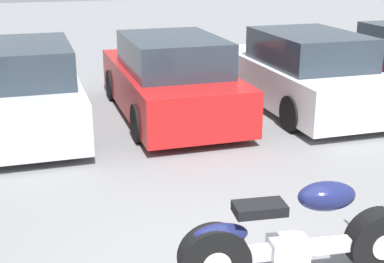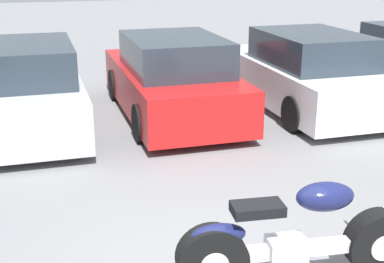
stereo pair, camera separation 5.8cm
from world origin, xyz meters
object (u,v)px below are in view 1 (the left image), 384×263
motorcycle (297,240)px  parked_car_white (302,73)px  parked_car_silver (23,89)px  parked_car_red (170,79)px

motorcycle → parked_car_white: bearing=61.6°
parked_car_white → parked_car_silver: bearing=177.4°
motorcycle → parked_car_white: 5.80m
motorcycle → parked_car_silver: bearing=112.8°
motorcycle → parked_car_red: (0.26, 5.32, 0.25)m
motorcycle → parked_car_silver: 5.78m
parked_car_silver → motorcycle: bearing=-67.2°
parked_car_silver → parked_car_red: same height
parked_car_red → parked_car_white: 2.51m
parked_car_silver → parked_car_white: 5.01m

